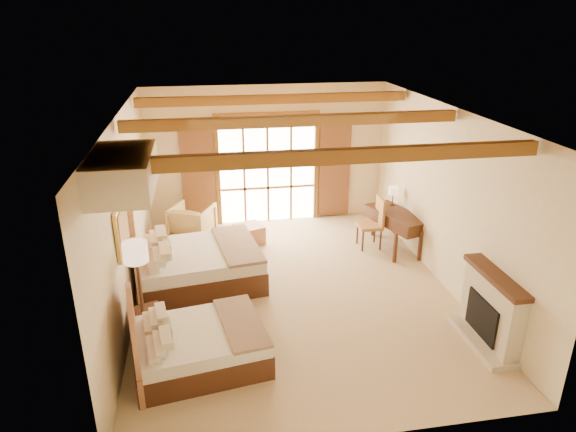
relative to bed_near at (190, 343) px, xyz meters
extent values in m
plane|color=#CFB18D|center=(1.82, 1.79, -0.36)|extent=(7.00, 7.00, 0.00)
plane|color=beige|center=(1.82, 5.29, 1.24)|extent=(5.50, 0.00, 5.50)
plane|color=beige|center=(-0.93, 1.79, 1.24)|extent=(0.00, 7.00, 7.00)
plane|color=beige|center=(4.57, 1.79, 1.24)|extent=(0.00, 7.00, 7.00)
plane|color=#B37D37|center=(1.82, 1.79, 2.84)|extent=(7.00, 7.00, 0.00)
cube|color=white|center=(1.82, 5.25, 0.89)|extent=(2.20, 0.02, 2.50)
cube|color=brown|center=(0.22, 5.22, 0.89)|extent=(0.75, 0.06, 2.40)
cube|color=brown|center=(3.42, 5.22, 0.89)|extent=(0.75, 0.06, 2.40)
cube|color=beige|center=(4.44, -0.21, 0.19)|extent=(0.25, 1.30, 1.10)
cube|color=black|center=(4.37, -0.21, 0.09)|extent=(0.18, 0.80, 0.60)
cube|color=beige|center=(4.35, -0.21, -0.31)|extent=(0.45, 1.40, 0.10)
cube|color=#452115|center=(4.43, -0.21, 0.76)|extent=(0.30, 1.40, 0.08)
cube|color=gold|center=(-0.89, 1.04, 1.39)|extent=(0.05, 0.95, 0.75)
cube|color=#DFA957|center=(-0.86, 1.04, 1.39)|extent=(0.02, 0.82, 0.62)
cube|color=beige|center=(-0.58, -0.21, 2.59)|extent=(0.70, 1.40, 0.45)
cube|color=#452115|center=(0.13, 0.00, -0.18)|extent=(2.00, 1.64, 0.35)
cube|color=white|center=(0.13, 0.00, 0.09)|extent=(1.96, 1.60, 0.19)
cube|color=#93795A|center=(0.75, 0.00, 0.19)|extent=(0.76, 1.46, 0.04)
cube|color=tan|center=(-0.29, 0.00, 0.29)|extent=(0.16, 0.38, 0.21)
cube|color=#452115|center=(0.13, 2.36, -0.14)|extent=(2.45, 1.98, 0.44)
cube|color=white|center=(0.13, 2.36, 0.19)|extent=(2.40, 1.94, 0.24)
cube|color=#93795A|center=(0.89, 2.36, 0.33)|extent=(0.90, 1.80, 0.05)
cube|color=tan|center=(-0.39, 2.36, 0.45)|extent=(0.19, 0.47, 0.26)
cube|color=#452115|center=(-0.62, 0.68, -0.10)|extent=(0.56, 0.56, 0.53)
cylinder|color=#37261C|center=(-0.68, 0.65, -0.35)|extent=(0.24, 0.24, 0.03)
cylinder|color=#37261C|center=(-0.68, 0.65, 0.37)|extent=(0.04, 0.04, 1.42)
cylinder|color=#FED9B0|center=(-0.68, 0.65, 1.16)|extent=(0.35, 0.35, 0.29)
imported|color=tan|center=(0.03, 4.42, 0.03)|extent=(1.13, 1.14, 0.78)
cube|color=#AB7052|center=(1.24, 4.03, -0.16)|extent=(0.69, 0.69, 0.39)
cube|color=#452115|center=(4.27, 3.26, 0.40)|extent=(1.05, 1.59, 0.05)
cube|color=#452115|center=(4.27, 3.26, 0.27)|extent=(1.02, 1.54, 0.23)
cube|color=#A37639|center=(3.72, 3.37, 0.12)|extent=(0.49, 0.49, 0.06)
cube|color=#A37639|center=(3.94, 3.37, 0.45)|extent=(0.06, 0.49, 0.59)
cylinder|color=#37261C|center=(4.34, 3.72, 0.44)|extent=(0.12, 0.12, 0.02)
cylinder|color=#37261C|center=(4.34, 3.72, 0.58)|extent=(0.02, 0.02, 0.28)
cylinder|color=#FED9B0|center=(4.34, 3.72, 0.75)|extent=(0.20, 0.20, 0.16)
camera|label=1|loc=(0.34, -6.17, 4.32)|focal=32.00mm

